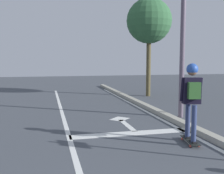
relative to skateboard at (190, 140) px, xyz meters
name	(u,v)px	position (x,y,z in m)	size (l,w,h in m)	color
lane_line_center	(69,137)	(-2.62, 1.15, -0.07)	(0.12, 20.00, 0.01)	silver
lane_line_curbside	(181,129)	(0.37, 1.15, -0.07)	(0.12, 20.00, 0.01)	silver
stop_bar	(131,133)	(-1.05, 1.10, -0.07)	(3.14, 0.40, 0.01)	silver
lane_arrow_stem	(127,125)	(-0.89, 1.95, -0.07)	(0.16, 1.40, 0.01)	silver
lane_arrow_head	(120,119)	(-0.89, 2.80, -0.07)	(0.56, 0.44, 0.01)	silver
curb_strip	(189,126)	(0.62, 1.15, 0.00)	(0.24, 24.00, 0.14)	#A29F90
skateboard	(190,140)	(0.00, 0.00, 0.00)	(0.33, 0.81, 0.08)	black
skater	(192,92)	(0.00, -0.02, 1.11)	(0.47, 0.63, 1.72)	navy
traffic_signal_mast	(160,11)	(0.32, 2.60, 3.30)	(3.83, 0.34, 5.09)	#5D5162
roadside_tree	(149,21)	(1.93, 7.65, 3.70)	(2.26, 2.26, 4.93)	brown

